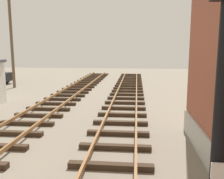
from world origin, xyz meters
The scene contains 1 object.
utility_pole_far centered at (-8.70, 21.36, 4.17)m, with size 1.80×0.24×7.95m.
Camera 1 is at (2.09, 0.38, 3.47)m, focal length 40.12 mm.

